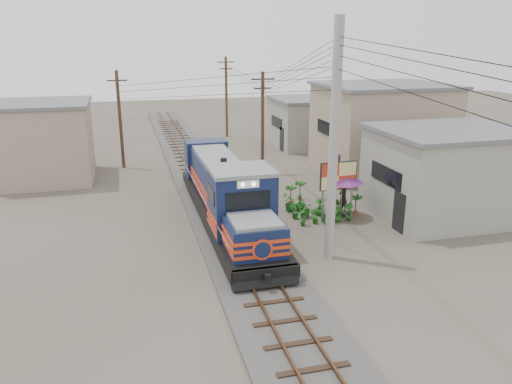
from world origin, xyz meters
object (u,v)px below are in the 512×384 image
object	(u,v)px
market_umbrella	(343,177)
vendor	(343,197)
billboard	(338,178)
locomotive	(226,194)

from	to	relation	value
market_umbrella	vendor	size ratio (longest dim) A/B	1.42
billboard	market_umbrella	distance (m)	0.61
locomotive	billboard	xyz separation A→B (m)	(5.72, -0.73, 0.68)
market_umbrella	vendor	bearing A→B (deg)	59.02
locomotive	market_umbrella	distance (m)	6.18
locomotive	vendor	size ratio (longest dim) A/B	8.50
locomotive	vendor	xyz separation A→B (m)	(6.55, 0.35, -0.76)
market_umbrella	billboard	bearing A→B (deg)	-135.82
locomotive	vendor	world-z (taller)	locomotive
billboard	locomotive	bearing A→B (deg)	169.68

